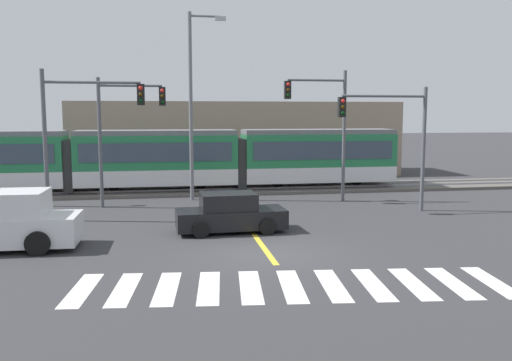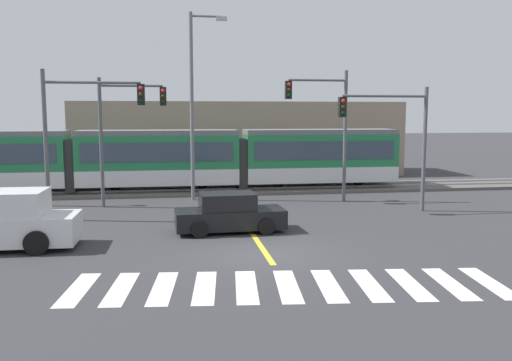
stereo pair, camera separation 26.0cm
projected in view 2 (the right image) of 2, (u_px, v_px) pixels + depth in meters
The scene contains 24 objects.
ground_plane at pixel (266, 253), 17.77m from camera, with size 200.00×200.00×0.00m, color #333335.
track_bed at pixel (224, 190), 31.84m from camera, with size 120.00×4.00×0.18m, color #56514C.
rail_near at pixel (225, 189), 31.11m from camera, with size 120.00×0.08×0.10m, color #939399.
rail_far at pixel (223, 186), 32.53m from camera, with size 120.00×0.08×0.10m, color #939399.
light_rail_tram at pixel (159, 157), 31.02m from camera, with size 28.00×2.64×3.43m.
crosswalk_stripe_0 at pixel (78, 289), 14.13m from camera, with size 0.56×2.80×0.01m, color silver.
crosswalk_stripe_1 at pixel (121, 289), 14.19m from camera, with size 0.56×2.80×0.01m, color silver.
crosswalk_stripe_2 at pixel (163, 288), 14.24m from camera, with size 0.56×2.80×0.01m, color silver.
crosswalk_stripe_3 at pixel (205, 287), 14.30m from camera, with size 0.56×2.80×0.01m, color silver.
crosswalk_stripe_4 at pixel (246, 287), 14.35m from camera, with size 0.56×2.80×0.01m, color silver.
crosswalk_stripe_5 at pixel (288, 286), 14.41m from camera, with size 0.56×2.80×0.01m, color silver.
crosswalk_stripe_6 at pixel (329, 285), 14.46m from camera, with size 0.56×2.80×0.01m, color silver.
crosswalk_stripe_7 at pixel (369, 285), 14.52m from camera, with size 0.56×2.80×0.01m, color silver.
crosswalk_stripe_8 at pixel (410, 284), 14.57m from camera, with size 0.56×2.80×0.01m, color silver.
crosswalk_stripe_9 at pixel (450, 283), 14.63m from camera, with size 0.56×2.80×0.01m, color silver.
crosswalk_stripe_10 at pixel (489, 283), 14.68m from camera, with size 0.56×2.80×0.01m, color silver.
lane_centre_line at pixel (244, 221), 23.13m from camera, with size 0.20×13.79×0.01m, color gold.
sedan_crossing at pixel (229, 214), 20.95m from camera, with size 4.27×2.06×1.52m.
traffic_light_far_right at pixel (327, 117), 27.61m from camera, with size 3.25×0.38×6.73m.
traffic_light_mid_left at pixel (79, 122), 22.95m from camera, with size 4.25×0.38×6.40m.
traffic_light_mid_right at pixel (395, 129), 24.76m from camera, with size 4.25×0.38×5.77m.
traffic_light_far_left at pixel (123, 123), 26.16m from camera, with size 3.25×0.38×6.26m.
street_lamp_centre at pixel (195, 97), 28.09m from camera, with size 1.96×0.28×9.69m.
building_backdrop_far at pixel (238, 138), 40.47m from camera, with size 23.67×6.00×5.37m, color gray.
Camera 2 is at (-2.98, -17.08, 4.58)m, focal length 38.00 mm.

